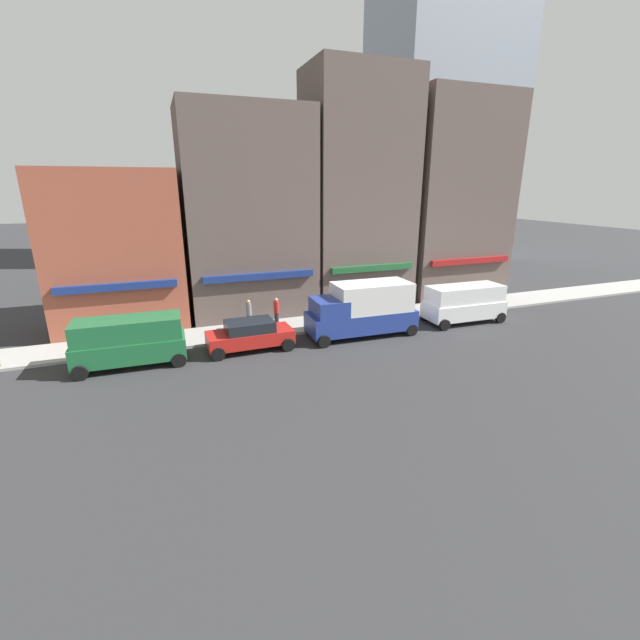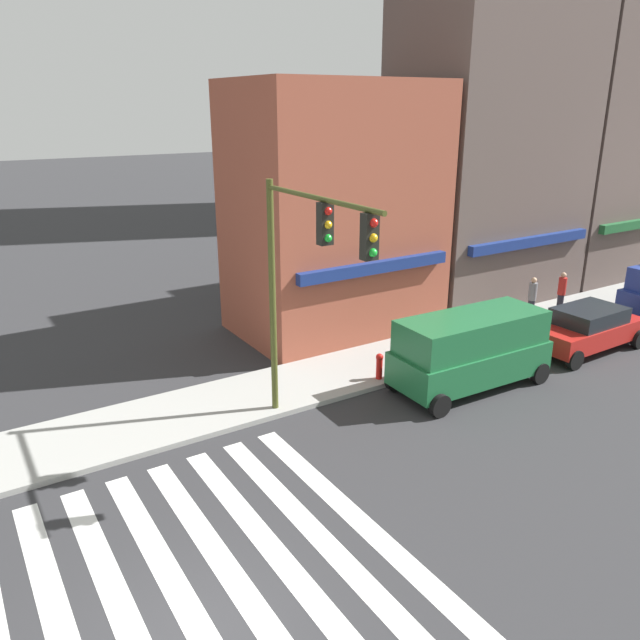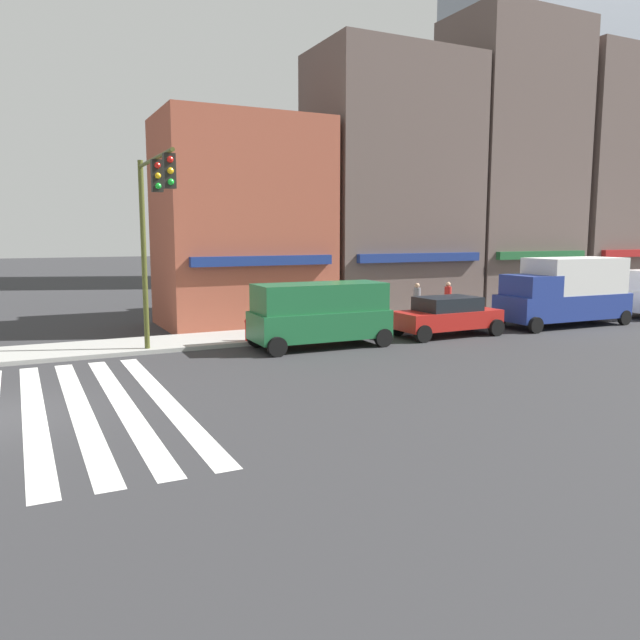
{
  "view_description": "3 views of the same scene",
  "coord_description": "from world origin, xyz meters",
  "px_view_note": "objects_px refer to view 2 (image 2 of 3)",
  "views": [
    {
      "loc": [
        12.38,
        -16.19,
        8.26
      ],
      "look_at": [
        20.29,
        4.7,
        1.2
      ],
      "focal_mm": 24.0,
      "sensor_mm": 36.0,
      "label": 1
    },
    {
      "loc": [
        -2.61,
        -7.81,
        8.37
      ],
      "look_at": [
        4.79,
        4.0,
        3.5
      ],
      "focal_mm": 35.0,
      "sensor_mm": 36.0,
      "label": 2
    },
    {
      "loc": [
        0.81,
        -15.46,
        4.13
      ],
      "look_at": [
        10.66,
        4.7,
        1.0
      ],
      "focal_mm": 35.0,
      "sensor_mm": 36.0,
      "label": 3
    }
  ],
  "objects_px": {
    "pedestrian_grey_coat": "(532,298)",
    "fire_hydrant": "(379,365)",
    "traffic_signal": "(305,263)",
    "sedan_red": "(587,328)",
    "pedestrian_red_jacket": "(561,293)",
    "van_green": "(471,348)"
  },
  "relations": [
    {
      "from": "traffic_signal",
      "to": "pedestrian_red_jacket",
      "type": "relative_size",
      "value": 3.7
    },
    {
      "from": "van_green",
      "to": "fire_hydrant",
      "type": "xyz_separation_m",
      "value": [
        -2.18,
        1.7,
        -0.67
      ]
    },
    {
      "from": "pedestrian_grey_coat",
      "to": "pedestrian_red_jacket",
      "type": "xyz_separation_m",
      "value": [
        1.62,
        -0.12,
        0.0
      ]
    },
    {
      "from": "van_green",
      "to": "pedestrian_red_jacket",
      "type": "bearing_deg",
      "value": 21.2
    },
    {
      "from": "traffic_signal",
      "to": "van_green",
      "type": "height_order",
      "value": "traffic_signal"
    },
    {
      "from": "traffic_signal",
      "to": "sedan_red",
      "type": "distance_m",
      "value": 12.24
    },
    {
      "from": "pedestrian_red_jacket",
      "to": "pedestrian_grey_coat",
      "type": "bearing_deg",
      "value": -160.59
    },
    {
      "from": "traffic_signal",
      "to": "pedestrian_red_jacket",
      "type": "bearing_deg",
      "value": 11.62
    },
    {
      "from": "traffic_signal",
      "to": "sedan_red",
      "type": "relative_size",
      "value": 1.48
    },
    {
      "from": "van_green",
      "to": "pedestrian_red_jacket",
      "type": "distance_m",
      "value": 8.41
    },
    {
      "from": "van_green",
      "to": "pedestrian_grey_coat",
      "type": "relative_size",
      "value": 2.85
    },
    {
      "from": "pedestrian_grey_coat",
      "to": "pedestrian_red_jacket",
      "type": "distance_m",
      "value": 1.63
    },
    {
      "from": "pedestrian_red_jacket",
      "to": "fire_hydrant",
      "type": "distance_m",
      "value": 10.17
    },
    {
      "from": "fire_hydrant",
      "to": "pedestrian_grey_coat",
      "type": "bearing_deg",
      "value": 8.4
    },
    {
      "from": "sedan_red",
      "to": "traffic_signal",
      "type": "bearing_deg",
      "value": 178.8
    },
    {
      "from": "sedan_red",
      "to": "fire_hydrant",
      "type": "relative_size",
      "value": 5.27
    },
    {
      "from": "van_green",
      "to": "fire_hydrant",
      "type": "bearing_deg",
      "value": 143.57
    },
    {
      "from": "traffic_signal",
      "to": "pedestrian_grey_coat",
      "type": "relative_size",
      "value": 3.7
    },
    {
      "from": "pedestrian_grey_coat",
      "to": "fire_hydrant",
      "type": "bearing_deg",
      "value": 126.22
    },
    {
      "from": "pedestrian_red_jacket",
      "to": "sedan_red",
      "type": "bearing_deg",
      "value": -104.01
    },
    {
      "from": "traffic_signal",
      "to": "pedestrian_grey_coat",
      "type": "distance_m",
      "value": 13.05
    },
    {
      "from": "sedan_red",
      "to": "fire_hydrant",
      "type": "bearing_deg",
      "value": 166.62
    }
  ]
}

